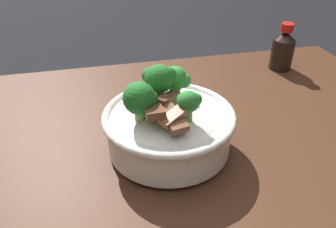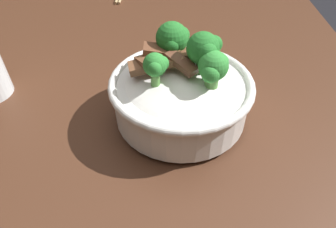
{
  "view_description": "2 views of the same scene",
  "coord_description": "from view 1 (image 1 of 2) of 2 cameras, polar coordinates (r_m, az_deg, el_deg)",
  "views": [
    {
      "loc": [
        0.05,
        -0.3,
        1.1
      ],
      "look_at": [
        0.15,
        0.12,
        0.82
      ],
      "focal_mm": 35.01,
      "sensor_mm": 36.0,
      "label": 1
    },
    {
      "loc": [
        0.5,
        0.1,
        1.08
      ],
      "look_at": [
        0.2,
        0.09,
        0.81
      ],
      "focal_mm": 32.08,
      "sensor_mm": 36.0,
      "label": 2
    }
  ],
  "objects": [
    {
      "name": "soy_sauce_bottle",
      "position": [
        0.84,
        19.35,
        10.55
      ],
      "size": [
        0.05,
        0.05,
        0.11
      ],
      "color": "black",
      "rests_on": "dining_table"
    },
    {
      "name": "rice_bowl",
      "position": [
        0.51,
        0.02,
        -1.41
      ],
      "size": [
        0.21,
        0.21,
        0.14
      ],
      "color": "white",
      "rests_on": "dining_table"
    }
  ]
}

